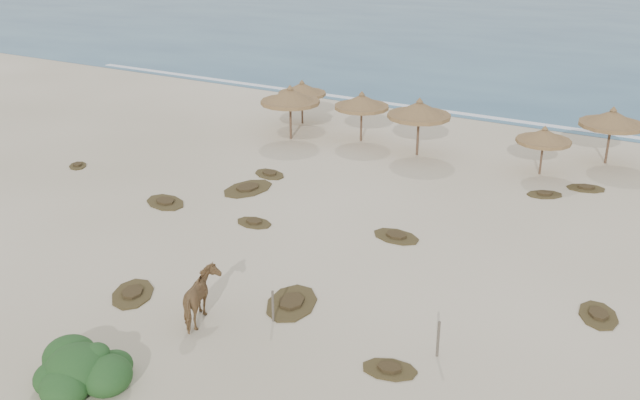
# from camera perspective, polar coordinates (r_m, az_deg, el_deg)

# --- Properties ---
(ground) EXTENTS (160.00, 160.00, 0.00)m
(ground) POSITION_cam_1_polar(r_m,az_deg,el_deg) (25.13, -3.17, -7.45)
(ground) COLOR beige
(ground) RESTS_ON ground
(ocean) EXTENTS (200.00, 100.00, 0.01)m
(ocean) POSITION_cam_1_polar(r_m,az_deg,el_deg) (94.78, 23.18, 12.85)
(ocean) COLOR #28577A
(ocean) RESTS_ON ground
(foam_line) EXTENTS (70.00, 0.60, 0.01)m
(foam_line) POSITION_cam_1_polar(r_m,az_deg,el_deg) (47.46, 14.37, 6.26)
(foam_line) COLOR white
(foam_line) RESTS_ON ground
(palapa_0) EXTENTS (3.56, 3.56, 2.78)m
(palapa_0) POSITION_cam_1_polar(r_m,az_deg,el_deg) (44.62, -1.45, 8.83)
(palapa_0) COLOR brown
(palapa_0) RESTS_ON ground
(palapa_1) EXTENTS (3.63, 3.63, 3.21)m
(palapa_1) POSITION_cam_1_polar(r_m,az_deg,el_deg) (41.37, -2.40, 8.23)
(palapa_1) COLOR brown
(palapa_1) RESTS_ON ground
(palapa_2) EXTENTS (4.15, 4.15, 2.95)m
(palapa_2) POSITION_cam_1_polar(r_m,az_deg,el_deg) (41.06, 3.36, 7.81)
(palapa_2) COLOR brown
(palapa_2) RESTS_ON ground
(palapa_3) EXTENTS (4.20, 4.20, 3.21)m
(palapa_3) POSITION_cam_1_polar(r_m,az_deg,el_deg) (38.81, 7.94, 7.10)
(palapa_3) COLOR brown
(palapa_3) RESTS_ON ground
(palapa_4) EXTENTS (3.59, 3.59, 2.56)m
(palapa_4) POSITION_cam_1_polar(r_m,az_deg,el_deg) (37.30, 17.48, 4.87)
(palapa_4) COLOR brown
(palapa_4) RESTS_ON ground
(palapa_5) EXTENTS (4.14, 4.14, 3.10)m
(palapa_5) POSITION_cam_1_polar(r_m,az_deg,el_deg) (40.07, 22.33, 6.00)
(palapa_5) COLOR brown
(palapa_5) RESTS_ON ground
(horse) EXTENTS (1.67, 2.24, 1.72)m
(horse) POSITION_cam_1_polar(r_m,az_deg,el_deg) (23.36, -9.48, -7.76)
(horse) COLOR olive
(horse) RESTS_ON ground
(fence_post_near) EXTENTS (0.10, 0.10, 1.11)m
(fence_post_near) POSITION_cam_1_polar(r_m,az_deg,el_deg) (23.28, -3.79, -8.47)
(fence_post_near) COLOR #685D4E
(fence_post_near) RESTS_ON ground
(fence_post_far) EXTENTS (0.11, 0.11, 1.19)m
(fence_post_far) POSITION_cam_1_polar(r_m,az_deg,el_deg) (21.82, 9.43, -10.91)
(fence_post_far) COLOR #685D4E
(fence_post_far) RESTS_ON ground
(bush) EXTENTS (3.04, 2.68, 1.36)m
(bush) POSITION_cam_1_polar(r_m,az_deg,el_deg) (21.60, -18.68, -12.76)
(bush) COLOR #2A5725
(bush) RESTS_ON ground
(scrub_0) EXTENTS (2.66, 2.19, 0.16)m
(scrub_0) POSITION_cam_1_polar(r_m,az_deg,el_deg) (33.32, -12.27, -0.16)
(scrub_0) COLOR #4F4422
(scrub_0) RESTS_ON ground
(scrub_1) EXTENTS (2.21, 3.05, 0.16)m
(scrub_1) POSITION_cam_1_polar(r_m,az_deg,el_deg) (34.36, -5.80, 0.94)
(scrub_1) COLOR #4F4422
(scrub_1) RESTS_ON ground
(scrub_2) EXTENTS (1.72, 1.17, 0.16)m
(scrub_2) POSITION_cam_1_polar(r_m,az_deg,el_deg) (30.56, -5.30, -1.80)
(scrub_2) COLOR #4F4422
(scrub_2) RESTS_ON ground
(scrub_3) EXTENTS (2.24, 1.63, 0.16)m
(scrub_3) POSITION_cam_1_polar(r_m,az_deg,el_deg) (29.33, 6.11, -2.89)
(scrub_3) COLOR #4F4422
(scrub_3) RESTS_ON ground
(scrub_4) EXTENTS (1.81, 2.22, 0.16)m
(scrub_4) POSITION_cam_1_polar(r_m,az_deg,el_deg) (25.45, 21.37, -8.56)
(scrub_4) COLOR #4F4422
(scrub_4) RESTS_ON ground
(scrub_6) EXTENTS (2.20, 1.82, 0.16)m
(scrub_6) POSITION_cam_1_polar(r_m,az_deg,el_deg) (36.17, -4.06, 2.10)
(scrub_6) COLOR #4F4422
(scrub_6) RESTS_ON ground
(scrub_7) EXTENTS (2.01, 1.81, 0.16)m
(scrub_7) POSITION_cam_1_polar(r_m,az_deg,el_deg) (35.09, 17.53, 0.45)
(scrub_7) COLOR #4F4422
(scrub_7) RESTS_ON ground
(scrub_8) EXTENTS (1.56, 1.56, 0.16)m
(scrub_8) POSITION_cam_1_polar(r_m,az_deg,el_deg) (39.40, -18.81, 2.63)
(scrub_8) COLOR #4F4422
(scrub_8) RESTS_ON ground
(scrub_9) EXTENTS (2.36, 2.96, 0.16)m
(scrub_9) POSITION_cam_1_polar(r_m,az_deg,el_deg) (24.44, -2.29, -8.21)
(scrub_9) COLOR #4F4422
(scrub_9) RESTS_ON ground
(scrub_10) EXTENTS (2.09, 1.69, 0.16)m
(scrub_10) POSITION_cam_1_polar(r_m,az_deg,el_deg) (36.54, 20.51, 0.91)
(scrub_10) COLOR #4F4422
(scrub_10) RESTS_ON ground
(scrub_11) EXTENTS (2.37, 2.60, 0.16)m
(scrub_11) POSITION_cam_1_polar(r_m,az_deg,el_deg) (25.81, -14.77, -7.24)
(scrub_11) COLOR #4F4422
(scrub_11) RESTS_ON ground
(scrub_12) EXTENTS (1.86, 1.44, 0.16)m
(scrub_12) POSITION_cam_1_polar(r_m,az_deg,el_deg) (21.33, 5.58, -13.30)
(scrub_12) COLOR #4F4422
(scrub_12) RESTS_ON ground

